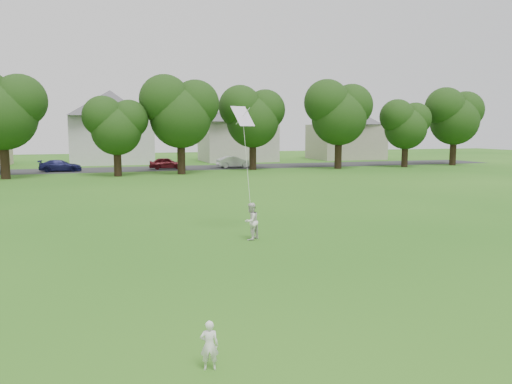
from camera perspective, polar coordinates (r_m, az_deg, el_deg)
name	(u,v)px	position (r m, az deg, el deg)	size (l,w,h in m)	color
ground	(187,298)	(12.67, -7.93, -11.89)	(160.00, 160.00, 0.00)	#225B15
street	(116,170)	(54.01, -15.73, 2.49)	(90.00, 7.00, 0.01)	#2D2D30
toddler	(209,345)	(8.99, -5.36, -17.03)	(0.32, 0.21, 0.88)	white
older_boy	(251,221)	(18.73, -0.57, -3.38)	(0.68, 0.53, 1.40)	silver
kite	(247,164)	(19.13, -1.06, 3.27)	(1.14, 1.16, 4.15)	white
tree_row	(102,107)	(48.17, -17.23, 9.24)	(81.57, 9.26, 10.26)	black
parked_cars	(25,166)	(53.32, -24.88, 2.70)	(46.90, 2.18, 1.29)	black
house_row	(101,122)	(63.82, -17.31, 7.61)	(77.82, 14.24, 10.47)	beige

